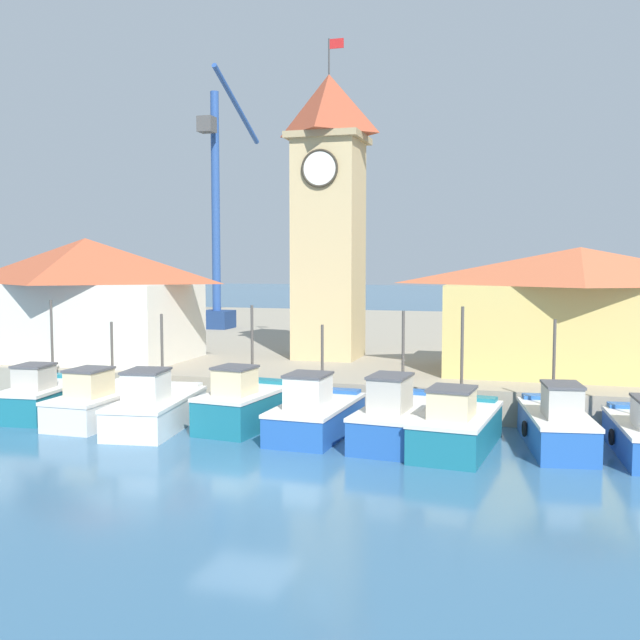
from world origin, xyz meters
name	(u,v)px	position (x,y,z in m)	size (l,w,h in m)	color
ground_plane	(245,483)	(0.00, 0.00, 0.00)	(300.00, 300.00, 0.00)	#386689
quay_wharf	(414,343)	(0.00, 28.85, 0.64)	(120.00, 40.00, 1.28)	#9E937F
fishing_boat_far_left	(45,397)	(-10.57, 5.97, 0.73)	(2.29, 4.52, 4.39)	#196B7F
fishing_boat_left_outer	(102,402)	(-7.91, 5.71, 0.70)	(2.16, 5.08, 3.63)	silver
fishing_boat_left_inner	(155,408)	(-5.47, 5.21, 0.73)	(2.75, 5.38, 4.01)	silver
fishing_boat_mid_left	(245,405)	(-2.49, 6.22, 0.81)	(2.54, 4.48, 4.32)	#196B7F
fishing_boat_center	(316,414)	(0.27, 5.79, 0.74)	(2.38, 4.98, 3.71)	#2356A8
fishing_boat_mid_right	(397,418)	(3.06, 5.71, 0.78)	(2.40, 5.32, 4.25)	#2356A8
fishing_boat_right_inner	(457,426)	(5.07, 5.13, 0.74)	(2.62, 5.03, 4.47)	#196B7F
fishing_boat_right_outer	(556,425)	(8.08, 6.20, 0.75)	(2.53, 5.14, 4.04)	#2356A8
clock_tower	(329,209)	(-2.09, 15.95, 8.31)	(3.42, 3.42, 14.84)	tan
warehouse_left	(87,297)	(-12.91, 12.41, 4.18)	(9.94, 6.12, 5.66)	silver
warehouse_right	(579,310)	(9.04, 13.74, 3.92)	(10.78, 5.55, 5.17)	tan
port_crane_near	(218,235)	(-13.40, 28.64, 7.56)	(2.00, 9.47, 17.61)	navy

